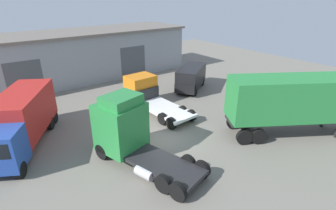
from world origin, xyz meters
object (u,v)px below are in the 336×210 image
at_px(box_truck_blue, 20,119).
at_px(flatbed_truck_orange, 147,93).
at_px(container_trailer_green, 299,99).
at_px(delivery_van_black, 191,78).
at_px(tractor_unit_green, 127,130).

xyz_separation_m(box_truck_blue, flatbed_truck_orange, (9.88, 0.41, -0.62)).
relative_size(box_truck_blue, flatbed_truck_orange, 1.11).
xyz_separation_m(container_trailer_green, delivery_van_black, (0.20, 11.35, -1.35)).
bearing_deg(container_trailer_green, delivery_van_black, 120.72).
distance_m(container_trailer_green, delivery_van_black, 11.43).
bearing_deg(flatbed_truck_orange, box_truck_blue, 88.91).
relative_size(tractor_unit_green, flatbed_truck_orange, 1.02).
bearing_deg(container_trailer_green, box_truck_blue, 179.57).
bearing_deg(flatbed_truck_orange, tractor_unit_green, 135.55).
relative_size(container_trailer_green, delivery_van_black, 1.83).
relative_size(tractor_unit_green, box_truck_blue, 0.92).
height_order(delivery_van_black, flatbed_truck_orange, flatbed_truck_orange).
xyz_separation_m(tractor_unit_green, flatbed_truck_orange, (5.06, 5.82, -0.58)).
bearing_deg(flatbed_truck_orange, delivery_van_black, -83.43).
bearing_deg(box_truck_blue, delivery_van_black, 125.27).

